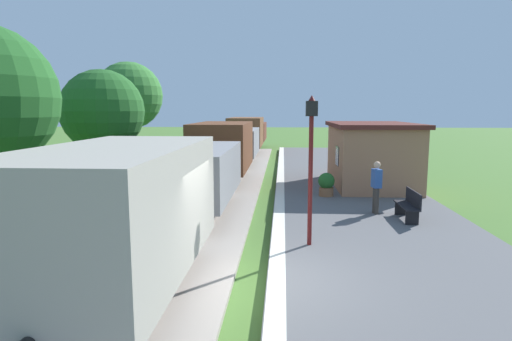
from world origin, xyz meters
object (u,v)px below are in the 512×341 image
Objects in this scene: freight_train at (230,147)px; bench_near_hut at (409,205)px; tree_trackside_far at (102,111)px; tree_field_left at (129,96)px; lamp_post_near at (311,143)px; person_waiting at (376,185)px; potted_planter at (326,184)px; station_hut at (371,154)px; bench_down_platform at (350,160)px.

freight_train reaches higher than bench_near_hut.
tree_field_left is at bearing 102.45° from tree_trackside_far.
tree_field_left is at bearing 123.01° from lamp_post_near.
lamp_post_near is at bearing 46.89° from person_waiting.
tree_trackside_far is (-10.67, 4.02, 2.35)m from person_waiting.
tree_field_left reaches higher than potted_planter.
freight_train is at bearing 105.54° from lamp_post_near.
bench_near_hut is 12.78m from tree_trackside_far.
bench_near_hut is (-0.02, -6.09, -0.93)m from station_hut.
tree_field_left is (-13.35, 6.85, 2.79)m from station_hut.
freight_train is at bearing 49.12° from tree_trackside_far.
tree_field_left reaches higher than bench_near_hut.
lamp_post_near reaches higher than potted_planter.
tree_field_left is (-6.55, 2.72, 2.89)m from freight_train.
tree_field_left is at bearing 139.82° from potted_planter.
station_hut is at bearing -89.78° from bench_down_platform.
person_waiting is at bearing -99.25° from station_hut.
person_waiting is at bearing -58.04° from freight_train.
bench_near_hut is 0.88× the size of person_waiting.
freight_train is 12.30m from bench_near_hut.
potted_planter is 15.08m from tree_field_left.
bench_down_platform is 0.88× the size of person_waiting.
station_hut is 3.87× the size of bench_near_hut.
station_hut is at bearing 49.65° from potted_planter.
station_hut is 6.33× the size of potted_planter.
tree_trackside_far is (-8.33, 7.41, 0.73)m from lamp_post_near.
bench_down_platform is at bearing 90.00° from bench_near_hut.
bench_near_hut and bench_down_platform have the same top height.
station_hut is 3.51m from potted_planter.
tree_trackside_far is at bearing 157.61° from bench_near_hut.
person_waiting is at bearing -94.48° from bench_down_platform.
tree_field_left reaches higher than tree_trackside_far.
tree_field_left is at bearing 135.84° from bench_near_hut.
freight_train is 10.59× the size of lamp_post_near.
station_hut is 1.10× the size of tree_trackside_far.
tree_field_left is (-11.16, 9.43, 3.72)m from potted_planter.
station_hut is 5.60m from bench_down_platform.
lamp_post_near is 11.17m from tree_trackside_far.
bench_near_hut is 18.95m from tree_field_left.
potted_planter is at bearing 80.55° from lamp_post_near.
bench_near_hut is at bearing -22.39° from tree_trackside_far.
bench_down_platform is (-0.02, 5.52, -0.93)m from station_hut.
tree_trackside_far is (-11.54, -1.35, 1.88)m from station_hut.
lamp_post_near is at bearing -99.45° from potted_planter.
bench_near_hut is at bearing -58.35° from potted_planter.
bench_near_hut is 4.65m from lamp_post_near.
potted_planter is at bearing -104.99° from bench_down_platform.
tree_field_left reaches higher than bench_down_platform.
station_hut is at bearing -107.70° from person_waiting.
freight_train is 42.79× the size of potted_planter.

